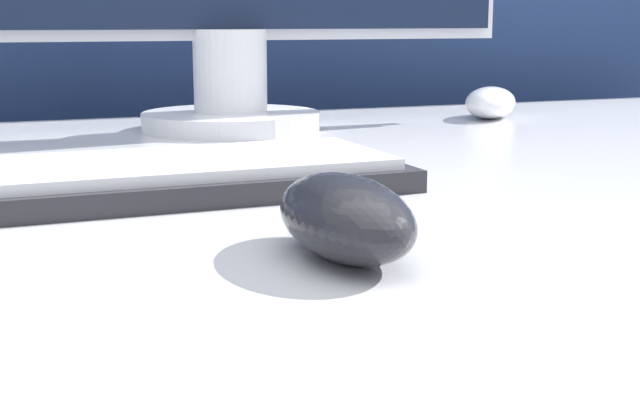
# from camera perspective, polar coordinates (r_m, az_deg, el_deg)

# --- Properties ---
(partition_panel) EXTENTS (5.00, 0.03, 1.40)m
(partition_panel) POSITION_cam_1_polar(r_m,az_deg,el_deg) (1.28, -14.27, 5.26)
(partition_panel) COLOR navy
(partition_panel) RESTS_ON ground_plane
(computer_mouse_near) EXTENTS (0.06, 0.12, 0.04)m
(computer_mouse_near) POSITION_cam_1_polar(r_m,az_deg,el_deg) (0.46, 1.61, -1.09)
(computer_mouse_near) COLOR #232328
(computer_mouse_near) RESTS_ON desk
(keyboard) EXTENTS (0.45, 0.15, 0.02)m
(keyboard) POSITION_cam_1_polar(r_m,az_deg,el_deg) (0.63, -14.59, 1.14)
(keyboard) COLOR #28282D
(keyboard) RESTS_ON desk
(computer_mouse_far) EXTENTS (0.12, 0.13, 0.04)m
(computer_mouse_far) POSITION_cam_1_polar(r_m,az_deg,el_deg) (1.13, 10.85, 6.15)
(computer_mouse_far) COLOR white
(computer_mouse_far) RESTS_ON desk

